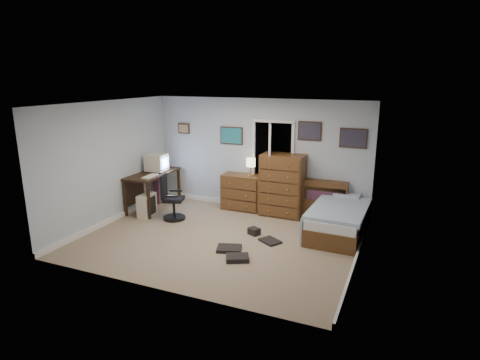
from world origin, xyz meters
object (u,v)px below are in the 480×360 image
tall_dresser (283,185)px  bed (339,219)px  office_chair (171,202)px  low_dresser (242,192)px  computer_desk (149,181)px

tall_dresser → bed: (1.32, -0.59, -0.38)m
bed → office_chair: bearing=-168.6°
low_dresser → tall_dresser: bearing=-3.4°
computer_desk → office_chair: 1.03m
computer_desk → bed: size_ratio=0.78×
low_dresser → bed: (2.28, -0.62, -0.11)m
low_dresser → tall_dresser: size_ratio=0.67×
tall_dresser → office_chair: bearing=-149.5°
computer_desk → low_dresser: computer_desk is taller
computer_desk → bed: computer_desk is taller
office_chair → tall_dresser: 2.42m
computer_desk → bed: bearing=-2.2°
office_chair → low_dresser: (1.13, 1.21, 0.03)m
tall_dresser → computer_desk: bearing=-165.5°
office_chair → low_dresser: 1.65m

